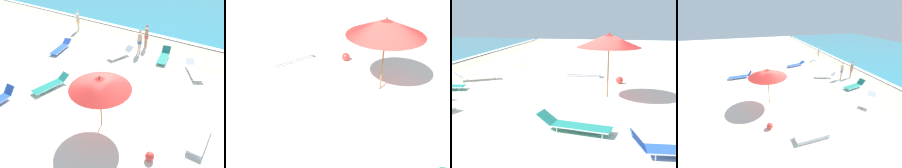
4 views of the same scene
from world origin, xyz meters
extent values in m
cube|color=silver|center=(0.00, 0.00, -0.08)|extent=(60.00, 60.00, 0.16)
cylinder|color=olive|center=(0.86, -0.73, 1.16)|extent=(0.06, 0.06, 2.32)
cone|color=red|center=(0.86, -0.73, 2.32)|extent=(2.59, 2.59, 0.53)
cylinder|color=#A4221E|center=(0.86, -0.73, 2.06)|extent=(2.51, 2.51, 0.01)
sphere|color=olive|center=(0.86, -0.73, 2.61)|extent=(0.07, 0.07, 0.07)
cube|color=white|center=(4.83, 0.76, 0.06)|extent=(0.64, 1.81, 0.03)
cube|color=silver|center=(4.83, 0.76, 0.03)|extent=(0.65, 1.85, 0.04)
cube|color=white|center=(4.83, 0.81, 0.14)|extent=(0.64, 1.81, 0.03)
cube|color=silver|center=(4.83, 0.81, 0.11)|extent=(0.65, 1.85, 0.04)
cube|color=white|center=(4.83, 0.76, 0.23)|extent=(0.64, 1.81, 0.03)
cube|color=silver|center=(4.83, 0.76, 0.20)|extent=(0.65, 1.85, 0.04)
sphere|color=red|center=(3.49, -1.18, 0.18)|extent=(0.36, 0.36, 0.36)
camera|label=1|loc=(5.27, -6.34, 7.22)|focal=35.00mm
camera|label=2|loc=(-4.45, 5.00, 4.82)|focal=40.00mm
camera|label=3|loc=(-11.69, -1.30, 3.35)|focal=50.00mm
camera|label=4|loc=(10.04, -2.03, 5.94)|focal=24.00mm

